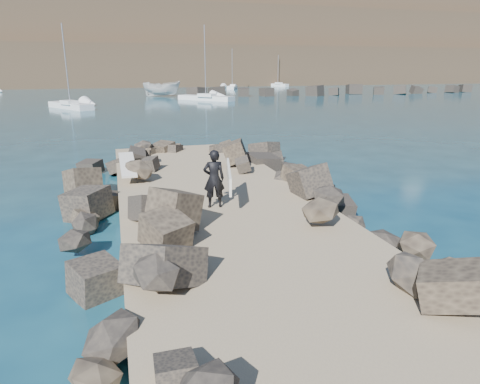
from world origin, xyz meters
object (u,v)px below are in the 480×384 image
Objects in this scene: boat_imported at (162,89)px; sailboat_a at (70,106)px; surfer_with_board at (216,178)px; surfboard_resting at (128,168)px.

boat_imported is 21.96m from sailboat_a.
boat_imported is 59.29m from surfer_with_board.
boat_imported is 3.00× the size of surfer_with_board.
boat_imported is at bearing 81.39° from surfboard_resting.
surfboard_resting is 37.24m from sailboat_a.
boat_imported is 0.67× the size of sailboat_a.
surfer_with_board is at bearing -60.58° from surfboard_resting.
surfboard_resting is at bearing -161.11° from boat_imported.
surfboard_resting is 1.03× the size of surfer_with_board.
surfer_with_board is (2.37, -4.02, 0.42)m from surfboard_resting.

